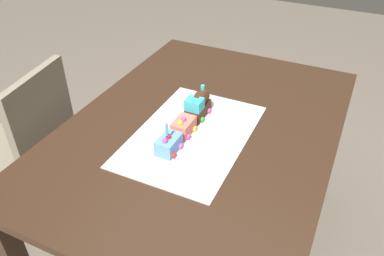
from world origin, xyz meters
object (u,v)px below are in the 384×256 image
at_px(dining_table, 202,147).
at_px(cake_car_hopper_sky_blue, 169,144).
at_px(chair, 30,144).
at_px(birthday_candle, 167,129).
at_px(cake_car_gondola_coral, 183,127).
at_px(cake_locomotive, 198,106).

distance_m(dining_table, cake_car_hopper_sky_blue, 0.25).
relative_size(dining_table, chair, 1.63).
relative_size(cake_car_hopper_sky_blue, birthday_candle, 1.64).
distance_m(chair, cake_car_gondola_coral, 0.85).
bearing_deg(birthday_candle, chair, -94.37).
height_order(dining_table, birthday_candle, birthday_candle).
bearing_deg(cake_locomotive, dining_table, 41.01).
xyz_separation_m(cake_car_hopper_sky_blue, birthday_candle, (0.01, 0.00, 0.07)).
height_order(cake_car_gondola_coral, birthday_candle, birthday_candle).
bearing_deg(cake_locomotive, birthday_candle, -0.00).
xyz_separation_m(cake_locomotive, cake_car_hopper_sky_blue, (0.25, -0.00, -0.02)).
bearing_deg(cake_car_hopper_sky_blue, chair, -93.81).
bearing_deg(dining_table, cake_car_gondola_coral, -27.47).
xyz_separation_m(cake_car_gondola_coral, cake_car_hopper_sky_blue, (0.12, 0.00, 0.00)).
bearing_deg(chair, birthday_candle, 77.58).
bearing_deg(cake_locomotive, chair, -76.17).
bearing_deg(cake_car_gondola_coral, chair, -85.28).
distance_m(cake_locomotive, cake_car_hopper_sky_blue, 0.25).
xyz_separation_m(dining_table, birthday_candle, (0.21, -0.04, 0.21)).
xyz_separation_m(cake_car_gondola_coral, birthday_candle, (0.13, 0.00, 0.07)).
height_order(cake_locomotive, cake_car_hopper_sky_blue, cake_locomotive).
height_order(chair, cake_car_gondola_coral, chair).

